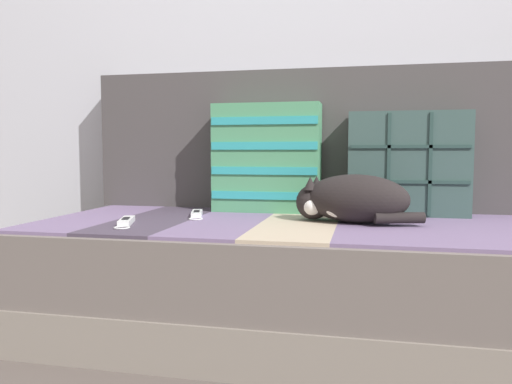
{
  "coord_description": "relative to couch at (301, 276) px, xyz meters",
  "views": [
    {
      "loc": [
        0.21,
        -1.56,
        0.61
      ],
      "look_at": [
        -0.14,
        0.03,
        0.48
      ],
      "focal_mm": 35.0,
      "sensor_mm": 36.0,
      "label": 1
    }
  ],
  "objects": [
    {
      "name": "throw_pillow_striped",
      "position": [
        -0.16,
        0.23,
        0.4
      ],
      "size": [
        0.41,
        0.14,
        0.41
      ],
      "color": "#4C9366",
      "rests_on": "couch"
    },
    {
      "name": "game_remote_near",
      "position": [
        -0.54,
        -0.21,
        0.2
      ],
      "size": [
        0.1,
        0.2,
        0.02
      ],
      "color": "white",
      "rests_on": "couch"
    },
    {
      "name": "throw_pillow_quilted",
      "position": [
        0.36,
        0.23,
        0.38
      ],
      "size": [
        0.42,
        0.14,
        0.37
      ],
      "color": "#38514C",
      "rests_on": "couch"
    },
    {
      "name": "sleeping_cat",
      "position": [
        0.16,
        -0.02,
        0.27
      ],
      "size": [
        0.41,
        0.25,
        0.16
      ],
      "color": "black",
      "rests_on": "couch"
    },
    {
      "name": "couch",
      "position": [
        0.0,
        0.0,
        0.0
      ],
      "size": [
        1.84,
        0.89,
        0.38
      ],
      "color": "gray",
      "rests_on": "ground_plane"
    },
    {
      "name": "ground_plane",
      "position": [
        -0.0,
        -0.11,
        -0.19
      ],
      "size": [
        14.0,
        14.0,
        0.0
      ],
      "primitive_type": "plane",
      "color": "#564C47"
    },
    {
      "name": "sofa_backrest",
      "position": [
        -0.0,
        0.37,
        0.47
      ],
      "size": [
        1.81,
        0.14,
        0.56
      ],
      "color": "#474242",
      "rests_on": "couch"
    },
    {
      "name": "game_remote_far",
      "position": [
        -0.38,
        0.02,
        0.2
      ],
      "size": [
        0.09,
        0.19,
        0.02
      ],
      "color": "white",
      "rests_on": "couch"
    }
  ]
}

